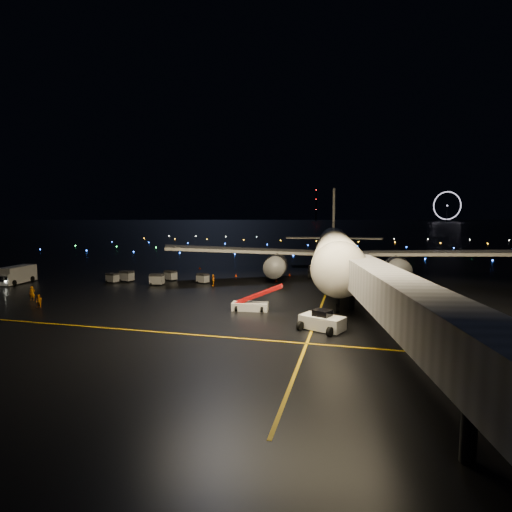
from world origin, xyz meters
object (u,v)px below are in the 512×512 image
object	(u,v)px
service_truck	(17,275)
baggage_cart_3	(127,276)
baggage_cart_2	(157,279)
baggage_cart_4	(112,278)
crew_c	(213,280)
crew_a	(32,293)
baggage_cart_1	(171,276)
baggage_cart_0	(203,278)
crew_b	(39,301)
airliner	(335,229)
pushback_tug	(322,320)
belt_loader	(250,298)

from	to	relation	value
service_truck	baggage_cart_3	distance (m)	16.90
baggage_cart_2	baggage_cart_4	size ratio (longest dim) A/B	1.14
crew_c	baggage_cart_2	size ratio (longest dim) A/B	0.86
crew_a	baggage_cart_3	size ratio (longest dim) A/B	0.90
baggage_cart_1	baggage_cart_0	bearing A→B (deg)	11.97
crew_b	baggage_cart_3	size ratio (longest dim) A/B	0.76
baggage_cart_3	baggage_cart_1	bearing A→B (deg)	34.76
crew_a	baggage_cart_1	bearing A→B (deg)	32.05
airliner	baggage_cart_0	distance (m)	24.15
pushback_tug	crew_a	xyz separation A→B (m)	(-36.77, 4.29, -0.04)
belt_loader	crew_b	bearing A→B (deg)	-175.14
crew_b	baggage_cart_2	size ratio (longest dim) A/B	0.77
airliner	baggage_cart_2	size ratio (longest dim) A/B	29.24
service_truck	belt_loader	bearing A→B (deg)	-17.53
crew_a	baggage_cart_2	bearing A→B (deg)	25.13
crew_a	baggage_cart_2	xyz separation A→B (m)	(9.88, 14.16, -0.06)
pushback_tug	baggage_cart_1	distance (m)	35.33
airliner	baggage_cart_3	xyz separation A→B (m)	(-32.65, -12.67, -7.55)
baggage_cart_2	belt_loader	bearing A→B (deg)	-42.01
service_truck	crew_c	size ratio (longest dim) A/B	4.29
baggage_cart_0	baggage_cart_3	world-z (taller)	baggage_cart_3
baggage_cart_4	airliner	bearing A→B (deg)	37.23
baggage_cart_0	baggage_cart_3	size ratio (longest dim) A/B	0.86
airliner	baggage_cart_3	world-z (taller)	airliner
baggage_cart_3	baggage_cart_2	bearing A→B (deg)	-4.02
baggage_cart_3	service_truck	bearing A→B (deg)	-149.04
baggage_cart_0	baggage_cart_1	size ratio (longest dim) A/B	0.94
service_truck	baggage_cart_3	world-z (taller)	service_truck
airliner	baggage_cart_3	distance (m)	35.83
belt_loader	baggage_cart_4	world-z (taller)	belt_loader
crew_b	baggage_cart_2	world-z (taller)	baggage_cart_2
crew_a	crew_c	size ratio (longest dim) A/B	1.05
crew_b	baggage_cart_0	world-z (taller)	crew_b
service_truck	crew_a	xyz separation A→B (m)	(12.41, -10.25, -0.46)
belt_loader	baggage_cart_1	world-z (taller)	belt_loader
belt_loader	crew_a	world-z (taller)	belt_loader
baggage_cart_4	baggage_cart_0	bearing A→B (deg)	26.64
baggage_cart_2	baggage_cart_4	world-z (taller)	baggage_cart_2
crew_a	baggage_cart_3	world-z (taller)	crew_a
crew_a	airliner	bearing A→B (deg)	8.37
belt_loader	crew_b	world-z (taller)	belt_loader
belt_loader	baggage_cart_4	size ratio (longest dim) A/B	3.36
baggage_cart_1	belt_loader	bearing A→B (deg)	-19.62
crew_c	baggage_cart_0	xyz separation A→B (m)	(-2.47, 1.90, -0.12)
crew_c	baggage_cart_4	world-z (taller)	crew_c
crew_a	crew_c	world-z (taller)	crew_a
baggage_cart_2	crew_b	bearing A→B (deg)	-116.42
baggage_cart_4	crew_b	bearing A→B (deg)	-68.50
airliner	pushback_tug	xyz separation A→B (m)	(0.61, -32.88, -7.47)
baggage_cart_3	crew_c	bearing A→B (deg)	9.88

